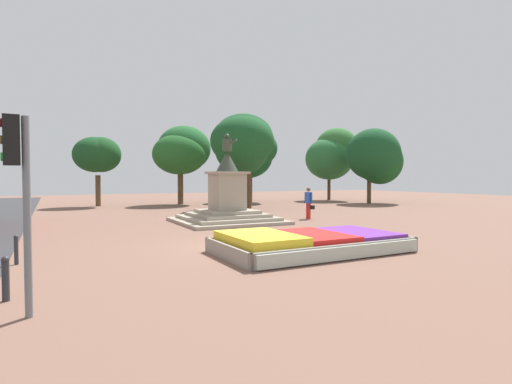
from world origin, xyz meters
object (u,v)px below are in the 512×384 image
flower_planter (310,243)px  pedestrian_with_handbag (309,201)px  kerb_bollard_mid_a (6,277)px  kerb_bollard_mid_b (16,249)px  traffic_light_near_crossing (18,176)px  statue_monument (227,204)px

flower_planter → pedestrian_with_handbag: pedestrian_with_handbag is taller
kerb_bollard_mid_a → kerb_bollard_mid_b: 3.55m
flower_planter → kerb_bollard_mid_b: bearing=165.3°
kerb_bollard_mid_a → traffic_light_near_crossing: bearing=-75.3°
flower_planter → pedestrian_with_handbag: size_ratio=3.35×
flower_planter → kerb_bollard_mid_a: 7.99m
flower_planter → kerb_bollard_mid_b: 8.19m
flower_planter → statue_monument: 8.87m
pedestrian_with_handbag → kerb_bollard_mid_a: bearing=-144.1°
traffic_light_near_crossing → kerb_bollard_mid_a: traffic_light_near_crossing is taller
flower_planter → traffic_light_near_crossing: bearing=-160.5°
statue_monument → kerb_bollard_mid_a: bearing=-130.7°
kerb_bollard_mid_a → kerb_bollard_mid_b: kerb_bollard_mid_a is taller
flower_planter → statue_monument: bearing=83.6°
flower_planter → pedestrian_with_handbag: 10.21m
flower_planter → statue_monument: size_ratio=1.17×
traffic_light_near_crossing → kerb_bollard_mid_a: (-0.31, 1.20, -1.87)m
flower_planter → kerb_bollard_mid_a: kerb_bollard_mid_a is taller
pedestrian_with_handbag → kerb_bollard_mid_a: 16.84m
pedestrian_with_handbag → kerb_bollard_mid_a: size_ratio=2.08×
statue_monument → kerb_bollard_mid_a: 13.56m
kerb_bollard_mid_b → statue_monument: bearing=37.0°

